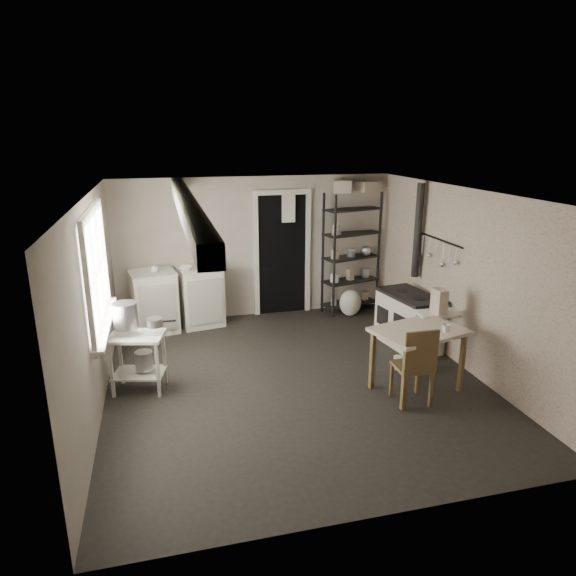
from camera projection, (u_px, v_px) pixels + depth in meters
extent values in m
plane|color=black|center=(294.00, 379.00, 6.42)|extent=(5.00, 5.00, 0.00)
plane|color=white|center=(295.00, 193.00, 5.75)|extent=(5.00, 5.00, 0.00)
cube|color=#AB9F91|center=(255.00, 248.00, 8.41)|extent=(4.50, 0.02, 2.30)
cube|color=#AB9F91|center=(381.00, 388.00, 3.77)|extent=(4.50, 0.02, 2.30)
cube|color=#AB9F91|center=(94.00, 306.00, 5.56)|extent=(0.02, 5.00, 2.30)
cube|color=#AB9F91|center=(463.00, 278.00, 6.61)|extent=(0.02, 5.00, 2.30)
cylinder|color=silver|center=(125.00, 316.00, 5.88)|extent=(0.31, 0.31, 0.30)
cylinder|color=silver|center=(155.00, 322.00, 5.93)|extent=(0.20, 0.20, 0.10)
cylinder|color=silver|center=(144.00, 360.00, 6.03)|extent=(0.22, 0.22, 0.22)
imported|color=white|center=(186.00, 269.00, 7.83)|extent=(0.36, 0.36, 0.07)
imported|color=white|center=(155.00, 271.00, 7.67)|extent=(0.12, 0.12, 0.09)
imported|color=white|center=(338.00, 233.00, 8.42)|extent=(0.11, 0.11, 0.20)
cube|color=beige|center=(343.00, 194.00, 8.29)|extent=(0.37, 0.35, 0.20)
cube|color=beige|center=(366.00, 194.00, 8.41)|extent=(0.32, 0.31, 0.17)
cube|color=beige|center=(440.00, 297.00, 6.32)|extent=(0.13, 0.21, 0.31)
imported|color=white|center=(446.00, 329.00, 5.85)|extent=(0.12, 0.12, 0.09)
ellipsoid|color=silver|center=(350.00, 302.00, 8.59)|extent=(0.43, 0.39, 0.44)
cylinder|color=white|center=(398.00, 363.00, 6.68)|extent=(0.17, 0.17, 0.17)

